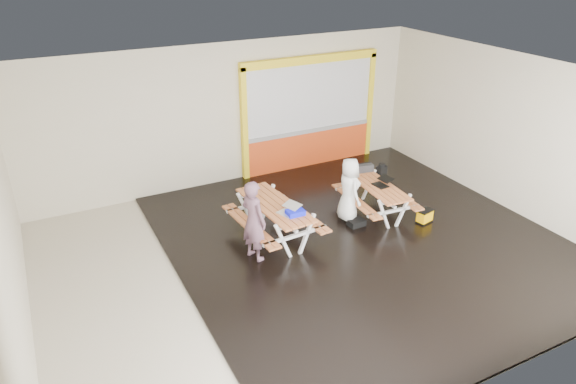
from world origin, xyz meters
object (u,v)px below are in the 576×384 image
person_left (254,221)px  laptop_left (289,210)px  picnic_table_right (376,192)px  person_right (349,190)px  backpack (381,172)px  dark_case (356,222)px  blue_pouch (295,212)px  fluke_bag (425,216)px  picnic_table_left (275,212)px  laptop_right (382,183)px  toolbox (365,168)px

person_left → laptop_left: (0.76, 0.03, 0.02)m
picnic_table_right → person_left: size_ratio=1.21×
picnic_table_right → person_right: (-0.73, 0.01, 0.21)m
backpack → dark_case: (-1.29, -0.93, -0.57)m
blue_pouch → fluke_bag: size_ratio=0.88×
person_left → fluke_bag: person_left is taller
picnic_table_left → laptop_right: bearing=-2.7°
picnic_table_left → laptop_left: bearing=-80.4°
dark_case → fluke_bag: 1.51m
person_right → blue_pouch: 1.69m
toolbox → dark_case: size_ratio=1.13×
person_left → dark_case: 2.58m
person_right → toolbox: size_ratio=3.51×
backpack → fluke_bag: (0.11, -1.49, -0.49)m
picnic_table_left → backpack: size_ratio=5.43×
laptop_left → fluke_bag: 3.21m
person_left → person_right: bearing=-96.9°
laptop_right → dark_case: laptop_right is taller
person_right → dark_case: (0.03, -0.30, -0.66)m
person_right → fluke_bag: size_ratio=3.67×
person_right → toolbox: bearing=-46.8°
dark_case → laptop_right: bearing=15.8°
person_right → fluke_bag: person_right is taller
picnic_table_right → laptop_left: bearing=-170.2°
person_right → dark_case: bearing=-169.9°
laptop_left → fluke_bag: size_ratio=1.25×
picnic_table_right → laptop_left: laptop_left is taller
laptop_left → fluke_bag: bearing=-8.0°
laptop_left → laptop_right: 2.51m
laptop_right → dark_case: size_ratio=1.17×
person_left → laptop_right: person_left is taller
laptop_right → fluke_bag: (0.61, -0.79, -0.61)m
picnic_table_left → laptop_left: 0.54m
blue_pouch → dark_case: blue_pouch is taller
dark_case → fluke_bag: size_ratio=0.92×
laptop_left → blue_pouch: size_ratio=1.42×
dark_case → picnic_table_right: bearing=22.6°
dark_case → backpack: bearing=35.7°
laptop_left → laptop_right: bearing=8.0°
picnic_table_left → laptop_right: 2.58m
person_right → blue_pouch: size_ratio=4.16×
toolbox → backpack: toolbox is taller
laptop_right → backpack: size_ratio=1.04×
person_left → laptop_right: 3.27m
fluke_bag → backpack: bearing=94.2°
person_right → blue_pouch: person_right is taller
picnic_table_right → toolbox: (0.18, 0.74, 0.26)m
person_left → person_right: 2.47m
picnic_table_left → fluke_bag: (3.18, -0.91, -0.44)m
picnic_table_left → blue_pouch: (0.16, -0.59, 0.24)m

